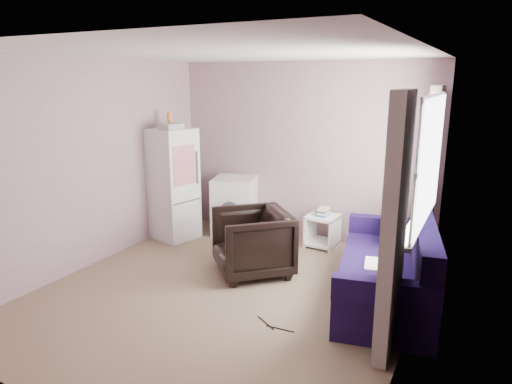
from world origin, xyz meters
TOP-DOWN VIEW (x-y plane):
  - room at (0.02, 0.01)m, footprint 3.84×4.24m
  - armchair at (0.01, 0.59)m, footprint 1.13×1.13m
  - fridge at (-1.57, 1.18)m, footprint 0.66×0.65m
  - washing_machine at (-0.91, 1.75)m, footprint 0.74×0.74m
  - side_table at (0.45, 1.81)m, footprint 0.42×0.42m
  - sofa at (1.61, 0.63)m, footprint 1.27×2.12m
  - window_dressing at (1.78, 0.70)m, footprint 0.17×2.62m
  - floor_cables at (0.75, -0.40)m, footprint 0.43×0.16m

SIDE VIEW (x-z plane):
  - floor_cables at x=0.75m, z-range 0.00..0.01m
  - side_table at x=0.45m, z-range -0.02..0.54m
  - sofa at x=1.61m, z-range -0.12..0.77m
  - armchair at x=0.01m, z-range 0.00..0.85m
  - washing_machine at x=-0.91m, z-range 0.02..0.86m
  - fridge at x=-1.57m, z-range -0.10..1.71m
  - window_dressing at x=1.78m, z-range 0.02..2.20m
  - room at x=0.02m, z-range -0.02..2.52m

